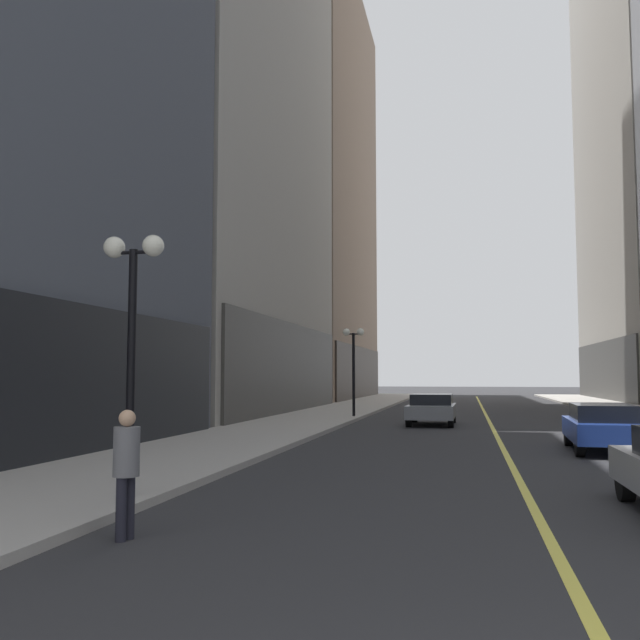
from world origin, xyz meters
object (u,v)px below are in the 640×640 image
object	(u,v)px
car_blue	(602,426)
street_lamp_left_near	(132,306)
street_lamp_left_far	(354,352)
pedestrian_in_grey_suit	(126,464)
car_grey	(432,408)

from	to	relation	value
car_blue	street_lamp_left_near	bearing A→B (deg)	-131.76
street_lamp_left_near	street_lamp_left_far	distance (m)	23.22
car_blue	street_lamp_left_far	distance (m)	16.10
pedestrian_in_grey_suit	car_grey	bearing A→B (deg)	82.65
car_blue	street_lamp_left_near	world-z (taller)	street_lamp_left_near
street_lamp_left_far	car_grey	bearing A→B (deg)	-39.52
pedestrian_in_grey_suit	street_lamp_left_far	world-z (taller)	street_lamp_left_far
car_grey	pedestrian_in_grey_suit	world-z (taller)	pedestrian_in_grey_suit
car_blue	street_lamp_left_far	world-z (taller)	street_lamp_left_far
street_lamp_left_far	car_blue	bearing A→B (deg)	-55.27
car_grey	street_lamp_left_far	bearing A→B (deg)	140.48
pedestrian_in_grey_suit	street_lamp_left_near	xyz separation A→B (m)	(-1.06, 2.16, 2.29)
car_blue	street_lamp_left_near	size ratio (longest dim) A/B	0.99
pedestrian_in_grey_suit	street_lamp_left_near	distance (m)	3.32
car_blue	car_grey	distance (m)	11.10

